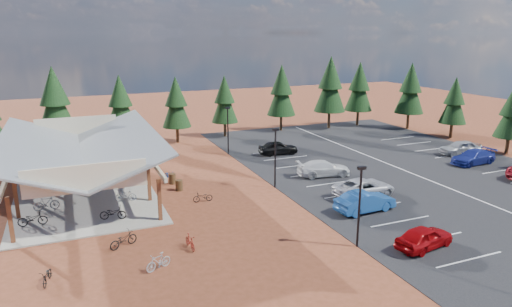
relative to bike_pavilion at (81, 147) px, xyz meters
name	(u,v)px	position (x,y,z in m)	size (l,w,h in m)	color
ground	(227,204)	(10.00, -7.00, -3.82)	(140.00, 140.00, 0.00)	brown
asphalt_lot	(395,167)	(28.50, -4.00, -3.80)	(27.00, 44.00, 0.04)	black
concrete_pad	(85,192)	(0.00, 0.00, -3.77)	(10.60, 18.60, 0.10)	gray
bike_pavilion	(81,147)	(0.00, 0.00, 0.00)	(11.65, 19.40, 4.97)	#5E271A
lamp_post_0	(360,201)	(15.00, -17.00, -0.85)	(0.50, 0.25, 5.14)	black
lamp_post_1	(275,154)	(15.00, -5.00, -0.85)	(0.50, 0.25, 5.14)	black
lamp_post_2	(228,127)	(15.00, 7.00, -0.85)	(0.50, 0.25, 5.14)	black
trash_bin_0	(179,185)	(7.31, -2.60, -3.37)	(0.60, 0.60, 0.90)	#432D17
trash_bin_1	(172,179)	(7.17, -0.61, -3.37)	(0.60, 0.60, 0.90)	#432D17
pine_2	(55,100)	(-1.83, 14.89, 1.94)	(4.05, 4.05, 9.43)	#382314
pine_3	(120,102)	(5.01, 15.80, 1.19)	(3.53, 3.53, 8.21)	#382314
pine_4	(176,102)	(11.21, 14.57, 1.01)	(3.40, 3.40, 7.92)	#382314
pine_5	(225,99)	(17.52, 15.41, 0.90)	(3.32, 3.32, 7.74)	#382314
pine_6	(281,91)	(25.65, 15.97, 1.56)	(3.79, 3.79, 8.82)	#382314
pine_7	(330,85)	(32.39, 14.80, 2.18)	(4.22, 4.22, 9.83)	#382314
pine_8	(359,87)	(37.26, 15.05, 1.64)	(3.84, 3.84, 8.94)	#382314
pine_11	(512,112)	(43.16, -4.41, 0.74)	(3.21, 3.21, 7.49)	#382314
pine_12	(454,101)	(43.57, 3.96, 0.81)	(3.26, 3.26, 7.59)	#382314
pine_13	(410,89)	(42.35, 10.54, 1.66)	(3.85, 3.85, 8.97)	#382314
bike_0	(32,219)	(-3.58, -6.08, -3.23)	(0.65, 1.87, 0.98)	black
bike_1	(46,203)	(-2.78, -3.40, -3.18)	(0.51, 1.81, 1.09)	gray
bike_2	(65,175)	(-1.49, 3.85, -3.30)	(0.57, 1.62, 0.85)	#104AA1
bike_3	(38,176)	(-3.63, 4.35, -3.24)	(0.46, 1.62, 0.97)	maroon
bike_4	(113,213)	(1.56, -7.05, -3.24)	(0.64, 1.82, 0.96)	black
bike_5	(126,195)	(2.84, -3.77, -3.24)	(0.46, 1.62, 0.97)	#9DA1A6
bike_6	(120,181)	(2.87, -0.05, -3.22)	(0.66, 1.91, 1.00)	navy
bike_7	(103,167)	(1.89, 4.90, -3.19)	(0.50, 1.77, 1.06)	maroon
bike_8	(47,276)	(-2.50, -14.31, -3.42)	(0.54, 1.55, 0.82)	black
bike_11	(190,242)	(5.43, -13.33, -3.36)	(0.44, 1.56, 0.94)	maroon
bike_12	(123,240)	(1.71, -11.52, -3.33)	(0.65, 1.87, 0.98)	black
bike_13	(158,262)	(3.16, -15.13, -3.35)	(0.45, 1.59, 0.96)	#9D9FA5
bike_14	(169,176)	(7.03, 0.14, -3.34)	(0.65, 1.86, 0.98)	navy
bike_15	(139,174)	(4.71, 1.81, -3.30)	(0.49, 1.73, 1.04)	maroon
bike_16	(203,197)	(8.40, -5.90, -3.42)	(0.53, 1.53, 0.80)	black
car_0	(424,237)	(18.60, -18.77, -3.09)	(1.63, 4.05, 1.38)	#940508
car_1	(365,201)	(18.80, -12.48, -3.02)	(1.62, 4.65, 1.53)	#1A4B91
car_2	(364,187)	(20.65, -9.75, -3.06)	(2.41, 5.23, 1.45)	#B0B1B9
car_3	(324,168)	(20.48, -3.81, -3.07)	(1.99, 4.89, 1.42)	silver
car_4	(278,148)	(19.92, 4.78, -3.06)	(1.70, 4.23, 1.44)	black
car_7	(473,157)	(36.32, -6.17, -3.07)	(2.01, 4.94, 1.43)	navy
car_8	(460,148)	(38.01, -2.89, -3.02)	(1.80, 4.48, 1.53)	#9B9EA3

